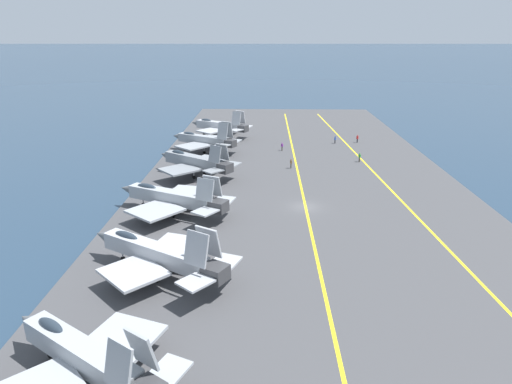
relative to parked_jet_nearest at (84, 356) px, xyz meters
The scene contains 15 objects.
ground_plane 39.25m from the parked_jet_nearest, 27.47° to the right, with size 2000.00×2000.00×0.00m, color #23384C.
carrier_deck 39.24m from the parked_jet_nearest, 27.47° to the right, with size 173.04×52.36×0.40m, color #424244.
deck_stripe_foul_line 47.61m from the parked_jet_nearest, 43.06° to the right, with size 155.74×0.36×0.01m, color yellow.
deck_stripe_centerline 39.23m from the parked_jet_nearest, 27.47° to the right, with size 155.74×0.36×0.01m, color yellow.
parked_jet_nearest is the anchor object (origin of this frame).
parked_jet_second 15.31m from the parked_jet_nearest, ahead, with size 13.27×16.85×6.37m.
parked_jet_third 31.89m from the parked_jet_nearest, ahead, with size 14.11×17.15×5.98m.
parked_jet_fourth 48.76m from the parked_jet_nearest, ahead, with size 13.63×15.32×6.27m.
parked_jet_fifth 65.23m from the parked_jet_nearest, ahead, with size 13.57×15.18×6.75m.
parked_jet_sixth 79.52m from the parked_jet_nearest, ahead, with size 12.78×15.26×6.54m.
crew_red_vest 81.58m from the parked_jet_nearest, 23.69° to the right, with size 0.46×0.42×1.75m.
crew_green_vest 65.93m from the parked_jet_nearest, 27.25° to the right, with size 0.45×0.46×1.74m.
crew_purple_vest 68.84m from the parked_jet_nearest, 13.24° to the right, with size 0.43×0.46×1.74m.
crew_blue_vest 78.92m from the parked_jet_nearest, 20.56° to the right, with size 0.46×0.41×1.68m.
crew_brown_vest 56.62m from the parked_jet_nearest, 17.44° to the right, with size 0.44×0.35×1.77m.
Camera 1 is at (-60.25, 5.65, 23.68)m, focal length 32.00 mm.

